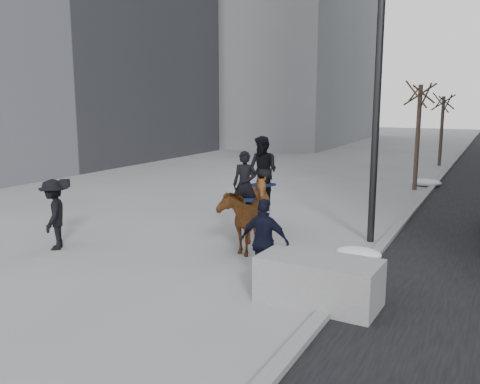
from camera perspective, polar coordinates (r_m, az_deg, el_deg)
The scene contains 11 objects.
ground at distance 11.48m, azimuth -2.79°, elevation -8.35°, with size 120.00×120.00×0.00m, color gray.
curb at distance 19.88m, azimuth 19.73°, elevation -0.74°, with size 0.25×90.00×0.12m, color gray.
planter at distance 9.45m, azimuth 8.82°, elevation -9.87°, with size 2.17×1.08×0.87m, color gray.
tree_near at distance 21.87m, azimuth 19.35°, elevation 6.34°, with size 1.20×1.20×4.73m, color #3C2B23, non-canonical shape.
tree_far at distance 30.55m, azimuth 21.71°, elevation 6.75°, with size 1.20×1.20×4.27m, color #34241E, non-canonical shape.
mounted_left at distance 12.55m, azimuth 0.28°, elevation -2.40°, with size 1.31×2.04×2.44m.
mounted_right at distance 13.74m, azimuth 2.34°, elevation -0.52°, with size 1.78×1.91×2.71m.
feeder at distance 10.18m, azimuth 2.77°, elevation -5.63°, with size 1.06×0.89×1.75m.
camera_crew at distance 13.37m, azimuth -20.16°, elevation -2.34°, with size 1.19×1.30×1.75m.
lamppost at distance 13.54m, azimuth 15.54°, elevation 15.57°, with size 0.25×1.70×9.09m.
snow_piles at distance 19.02m, azimuth 18.48°, elevation -0.87°, with size 1.27×12.08×0.32m.
Camera 1 is at (5.48, -9.39, 3.68)m, focal length 38.00 mm.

